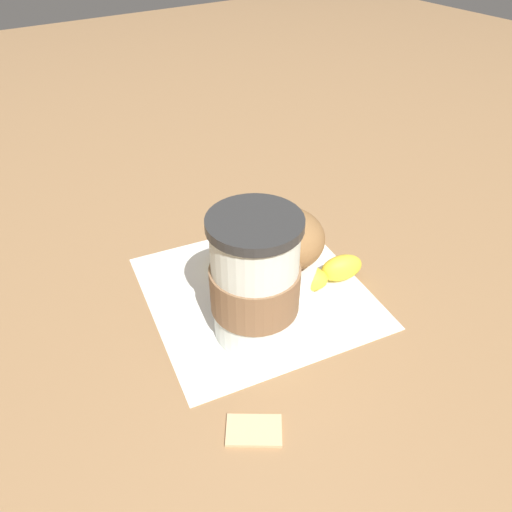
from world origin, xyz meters
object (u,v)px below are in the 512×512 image
(coffee_cup, at_px, (255,281))
(muffin, at_px, (284,249))
(banana, at_px, (280,270))
(sugar_packet, at_px, (254,429))

(coffee_cup, height_order, muffin, coffee_cup)
(coffee_cup, height_order, banana, coffee_cup)
(coffee_cup, relative_size, muffin, 1.43)
(muffin, bearing_deg, coffee_cup, 122.24)
(sugar_packet, bearing_deg, banana, -42.11)
(banana, bearing_deg, sugar_packet, 137.89)
(coffee_cup, height_order, sugar_packet, coffee_cup)
(coffee_cup, bearing_deg, sugar_packet, 146.03)
(coffee_cup, bearing_deg, banana, -53.74)
(banana, bearing_deg, muffin, 172.36)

